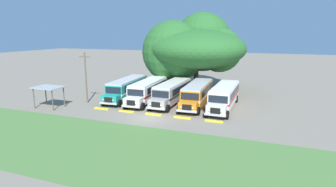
{
  "coord_description": "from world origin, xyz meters",
  "views": [
    {
      "loc": [
        12.73,
        -27.27,
        9.45
      ],
      "look_at": [
        0.0,
        6.02,
        1.6
      ],
      "focal_mm": 29.62,
      "sensor_mm": 36.0,
      "label": 1
    }
  ],
  "objects_px": {
    "parked_bus_slot_0": "(127,88)",
    "parked_bus_slot_1": "(148,90)",
    "parked_bus_slot_3": "(197,93)",
    "utility_pole": "(86,76)",
    "waiting_shelter": "(48,89)",
    "broad_shade_tree": "(194,48)",
    "parked_bus_slot_2": "(172,91)",
    "parked_bus_slot_4": "(224,95)"
  },
  "relations": [
    {
      "from": "parked_bus_slot_1",
      "to": "waiting_shelter",
      "type": "xyz_separation_m",
      "value": [
        -10.3,
        -7.87,
        0.87
      ]
    },
    {
      "from": "parked_bus_slot_1",
      "to": "parked_bus_slot_3",
      "type": "relative_size",
      "value": 1.0
    },
    {
      "from": "parked_bus_slot_3",
      "to": "broad_shade_tree",
      "type": "bearing_deg",
      "value": -164.52
    },
    {
      "from": "parked_bus_slot_1",
      "to": "broad_shade_tree",
      "type": "xyz_separation_m",
      "value": [
        3.8,
        10.15,
        5.4
      ]
    },
    {
      "from": "parked_bus_slot_0",
      "to": "parked_bus_slot_1",
      "type": "height_order",
      "value": "same"
    },
    {
      "from": "parked_bus_slot_3",
      "to": "parked_bus_slot_4",
      "type": "relative_size",
      "value": 1.01
    },
    {
      "from": "parked_bus_slot_0",
      "to": "parked_bus_slot_2",
      "type": "xyz_separation_m",
      "value": [
        7.07,
        -0.01,
        0.0
      ]
    },
    {
      "from": "parked_bus_slot_2",
      "to": "utility_pole",
      "type": "height_order",
      "value": "utility_pole"
    },
    {
      "from": "parked_bus_slot_3",
      "to": "waiting_shelter",
      "type": "relative_size",
      "value": 3.03
    },
    {
      "from": "parked_bus_slot_3",
      "to": "utility_pole",
      "type": "bearing_deg",
      "value": -75.68
    },
    {
      "from": "parked_bus_slot_4",
      "to": "waiting_shelter",
      "type": "bearing_deg",
      "value": -69.26
    },
    {
      "from": "parked_bus_slot_1",
      "to": "waiting_shelter",
      "type": "distance_m",
      "value": 12.99
    },
    {
      "from": "broad_shade_tree",
      "to": "parked_bus_slot_2",
      "type": "bearing_deg",
      "value": -91.46
    },
    {
      "from": "parked_bus_slot_0",
      "to": "parked_bus_slot_4",
      "type": "distance_m",
      "value": 14.18
    },
    {
      "from": "parked_bus_slot_1",
      "to": "parked_bus_slot_2",
      "type": "height_order",
      "value": "same"
    },
    {
      "from": "parked_bus_slot_3",
      "to": "waiting_shelter",
      "type": "height_order",
      "value": "parked_bus_slot_3"
    },
    {
      "from": "parked_bus_slot_0",
      "to": "parked_bus_slot_1",
      "type": "xyz_separation_m",
      "value": [
        3.52,
        -0.32,
        0.0
      ]
    },
    {
      "from": "utility_pole",
      "to": "parked_bus_slot_1",
      "type": "bearing_deg",
      "value": 28.8
    },
    {
      "from": "parked_bus_slot_1",
      "to": "waiting_shelter",
      "type": "bearing_deg",
      "value": -56.06
    },
    {
      "from": "broad_shade_tree",
      "to": "parked_bus_slot_3",
      "type": "bearing_deg",
      "value": -71.52
    },
    {
      "from": "parked_bus_slot_4",
      "to": "parked_bus_slot_0",
      "type": "bearing_deg",
      "value": -90.82
    },
    {
      "from": "parked_bus_slot_0",
      "to": "waiting_shelter",
      "type": "height_order",
      "value": "parked_bus_slot_0"
    },
    {
      "from": "parked_bus_slot_4",
      "to": "waiting_shelter",
      "type": "xyz_separation_m",
      "value": [
        -20.96,
        -8.05,
        0.87
      ]
    },
    {
      "from": "parked_bus_slot_0",
      "to": "waiting_shelter",
      "type": "relative_size",
      "value": 3.04
    },
    {
      "from": "parked_bus_slot_2",
      "to": "parked_bus_slot_3",
      "type": "relative_size",
      "value": 0.99
    },
    {
      "from": "parked_bus_slot_0",
      "to": "waiting_shelter",
      "type": "bearing_deg",
      "value": -43.98
    },
    {
      "from": "parked_bus_slot_3",
      "to": "parked_bus_slot_4",
      "type": "distance_m",
      "value": 3.63
    },
    {
      "from": "parked_bus_slot_2",
      "to": "parked_bus_slot_3",
      "type": "height_order",
      "value": "same"
    },
    {
      "from": "utility_pole",
      "to": "parked_bus_slot_3",
      "type": "bearing_deg",
      "value": 17.31
    },
    {
      "from": "parked_bus_slot_2",
      "to": "utility_pole",
      "type": "xyz_separation_m",
      "value": [
        -10.89,
        -4.34,
        2.11
      ]
    },
    {
      "from": "parked_bus_slot_4",
      "to": "parked_bus_slot_2",
      "type": "bearing_deg",
      "value": -91.26
    },
    {
      "from": "parked_bus_slot_3",
      "to": "parked_bus_slot_2",
      "type": "bearing_deg",
      "value": -90.61
    },
    {
      "from": "utility_pole",
      "to": "broad_shade_tree",
      "type": "bearing_deg",
      "value": 51.86
    },
    {
      "from": "broad_shade_tree",
      "to": "waiting_shelter",
      "type": "height_order",
      "value": "broad_shade_tree"
    },
    {
      "from": "parked_bus_slot_1",
      "to": "parked_bus_slot_0",
      "type": "bearing_deg",
      "value": -98.62
    },
    {
      "from": "parked_bus_slot_2",
      "to": "parked_bus_slot_4",
      "type": "relative_size",
      "value": 1.0
    },
    {
      "from": "parked_bus_slot_4",
      "to": "broad_shade_tree",
      "type": "bearing_deg",
      "value": -145.74
    },
    {
      "from": "parked_bus_slot_2",
      "to": "parked_bus_slot_3",
      "type": "bearing_deg",
      "value": 92.57
    },
    {
      "from": "broad_shade_tree",
      "to": "waiting_shelter",
      "type": "xyz_separation_m",
      "value": [
        -14.1,
        -18.02,
        -4.53
      ]
    },
    {
      "from": "parked_bus_slot_1",
      "to": "parked_bus_slot_3",
      "type": "distance_m",
      "value": 7.06
    },
    {
      "from": "parked_bus_slot_2",
      "to": "broad_shade_tree",
      "type": "distance_m",
      "value": 11.24
    },
    {
      "from": "parked_bus_slot_3",
      "to": "utility_pole",
      "type": "xyz_separation_m",
      "value": [
        -14.38,
        -4.48,
        2.11
      ]
    }
  ]
}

